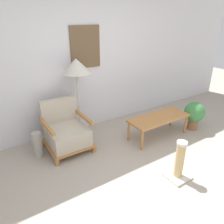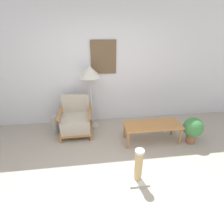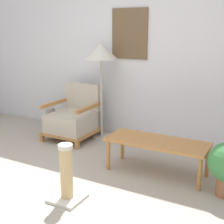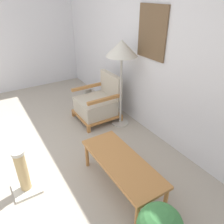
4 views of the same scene
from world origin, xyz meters
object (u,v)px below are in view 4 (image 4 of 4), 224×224
object	(u,v)px
armchair	(98,103)
floor_lamp	(122,52)
coffee_table	(122,164)
vase	(88,98)
scratching_post	(23,175)

from	to	relation	value
armchair	floor_lamp	xyz separation A→B (m)	(0.36, 0.24, 0.95)
coffee_table	vase	size ratio (longest dim) A/B	2.77
floor_lamp	coffee_table	world-z (taller)	floor_lamp
scratching_post	vase	bearing A→B (deg)	133.46
armchair	scratching_post	distance (m)	1.81
scratching_post	armchair	bearing A→B (deg)	123.55
armchair	vase	bearing A→B (deg)	174.81
vase	armchair	bearing A→B (deg)	-5.19
coffee_table	vase	xyz separation A→B (m)	(-2.02, 0.58, -0.15)
armchair	vase	size ratio (longest dim) A/B	1.95
floor_lamp	scratching_post	size ratio (longest dim) A/B	2.51
armchair	floor_lamp	bearing A→B (deg)	34.18
armchair	coffee_table	world-z (taller)	armchair
coffee_table	scratching_post	size ratio (longest dim) A/B	2.01
floor_lamp	vase	bearing A→B (deg)	-166.32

